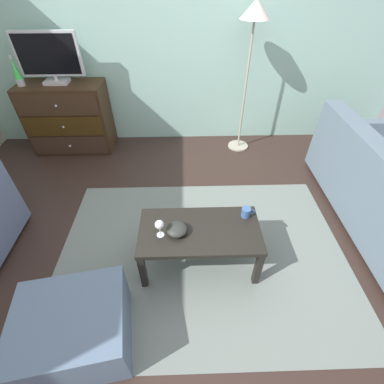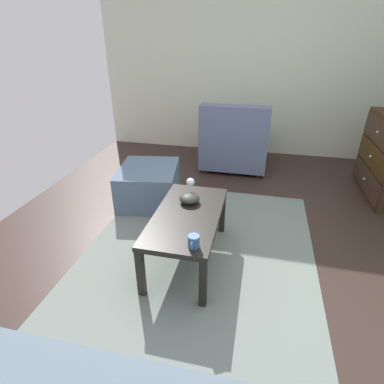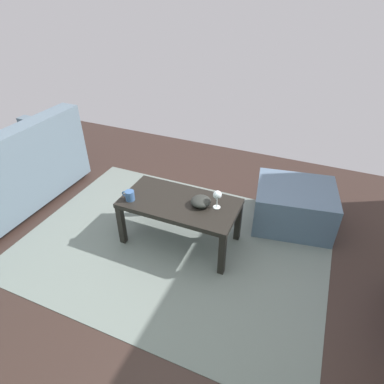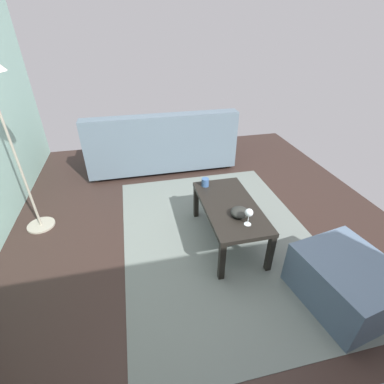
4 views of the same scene
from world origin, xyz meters
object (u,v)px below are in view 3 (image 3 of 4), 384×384
at_px(ottoman, 294,206).
at_px(wine_glass, 217,195).
at_px(coffee_table, 180,207).
at_px(bowl_decorative, 201,201).
at_px(mug, 130,195).

bearing_deg(ottoman, wine_glass, 46.82).
relative_size(coffee_table, bowl_decorative, 5.92).
distance_m(coffee_table, ottoman, 1.09).
bearing_deg(coffee_table, bowl_decorative, -172.51).
height_order(coffee_table, bowl_decorative, bowl_decorative).
bearing_deg(wine_glass, bowl_decorative, 9.52).
relative_size(wine_glass, mug, 1.38).
xyz_separation_m(coffee_table, ottoman, (-0.87, -0.64, -0.17)).
bearing_deg(mug, wine_glass, -165.27).
relative_size(wine_glass, bowl_decorative, 0.96).
relative_size(bowl_decorative, ottoman, 0.23).
bearing_deg(wine_glass, ottoman, -133.18).
height_order(wine_glass, ottoman, wine_glass).
distance_m(mug, ottoman, 1.51).
distance_m(wine_glass, ottoman, 0.89).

